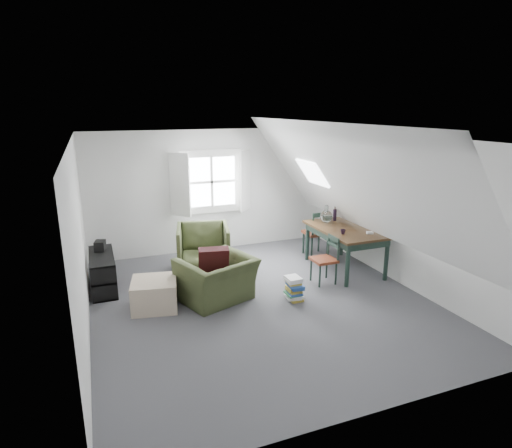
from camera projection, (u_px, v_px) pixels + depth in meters
name	position (u px, v px, depth m)	size (l,w,h in m)	color
floor	(261.00, 301.00, 6.67)	(5.50, 5.50, 0.00)	#48484D
ceiling	(261.00, 138.00, 6.00)	(5.50, 5.50, 0.00)	white
wall_back	(211.00, 191.00, 8.81)	(5.00, 5.00, 0.00)	silver
wall_front	(374.00, 299.00, 3.86)	(5.00, 5.00, 0.00)	silver
wall_left	(80.00, 243.00, 5.46)	(5.50, 5.50, 0.00)	silver
wall_right	(398.00, 210.00, 7.21)	(5.50, 5.50, 0.00)	silver
slope_left	(152.00, 197.00, 5.66)	(5.50, 5.50, 0.00)	white
slope_right	(352.00, 183.00, 6.74)	(5.50, 5.50, 0.00)	white
dormer_window	(212.00, 182.00, 8.69)	(1.71, 0.35, 1.30)	white
skylight	(312.00, 173.00, 7.91)	(0.55, 0.75, 0.04)	white
armchair_near	(217.00, 300.00, 6.71)	(1.06, 0.93, 0.69)	#374023
armchair_far	(204.00, 270.00, 7.93)	(0.92, 0.95, 0.86)	#374023
throw_pillow	(214.00, 261.00, 6.68)	(0.47, 0.13, 0.47)	#390F13
ottoman	(155.00, 294.00, 6.41)	(0.65, 0.65, 0.44)	tan
dining_table	(345.00, 234.00, 7.80)	(0.95, 1.59, 0.79)	#332010
demijohn	(326.00, 216.00, 8.09)	(0.24, 0.24, 0.33)	silver
vase_twigs	(335.00, 214.00, 8.27)	(0.07, 0.08, 0.55)	black
cup	(343.00, 234.00, 7.42)	(0.09, 0.09, 0.08)	black
paper_box	(370.00, 233.00, 7.44)	(0.11, 0.07, 0.04)	white
dining_chair_far	(317.00, 232.00, 8.59)	(0.44, 0.44, 0.94)	maroon
dining_chair_near	(326.00, 259.00, 7.28)	(0.38, 0.38, 0.82)	maroon
media_shelf	(103.00, 274.00, 7.04)	(0.38, 1.15, 0.59)	black
electronics_box	(100.00, 246.00, 7.20)	(0.16, 0.22, 0.18)	black
magazine_stack	(294.00, 289.00, 6.67)	(0.28, 0.33, 0.37)	#B29933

